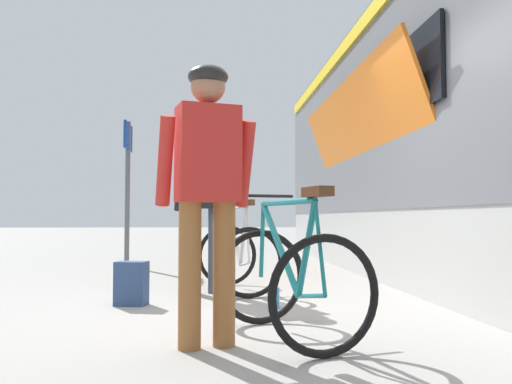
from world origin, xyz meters
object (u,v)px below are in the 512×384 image
Objects in this scene: platform_sign_post at (128,168)px; backpack_on_platform at (131,283)px; water_bottle_near_the_bikes at (276,298)px; cyclist_far_in_red at (207,177)px; bicycle_far_teal at (289,278)px; bicycle_near_white at (238,254)px; cyclist_near_in_dark at (205,194)px.

backpack_on_platform is at bearing -80.44° from platform_sign_post.
platform_sign_post reaches higher than water_bottle_near_the_bikes.
cyclist_far_in_red is 0.87m from bicycle_far_teal.
bicycle_near_white is at bearing 82.65° from cyclist_far_in_red.
cyclist_near_in_dark is at bearing 105.22° from bicycle_far_teal.
cyclist_far_in_red reaches higher than bicycle_near_white.
cyclist_near_in_dark is 2.32m from cyclist_far_in_red.
platform_sign_post is (-1.35, 5.52, 0.57)m from cyclist_far_in_red.
bicycle_near_white is 3.71m from platform_sign_post.
backpack_on_platform is 1.33m from water_bottle_near_the_bikes.
cyclist_far_in_red is at bearing -161.89° from bicycle_far_teal.
cyclist_far_in_red is at bearing -97.35° from bicycle_near_white.
bicycle_far_teal reaches higher than water_bottle_near_the_bikes.
cyclist_far_in_red reaches higher than bicycle_far_teal.
water_bottle_near_the_bikes is at bearing -56.31° from cyclist_near_in_dark.
bicycle_near_white is at bearing 104.85° from water_bottle_near_the_bikes.
backpack_on_platform is 4.19m from platform_sign_post.
water_bottle_near_the_bikes is (0.06, 1.19, -0.31)m from bicycle_far_teal.
platform_sign_post reaches higher than cyclist_far_in_red.
cyclist_far_in_red is 5.71m from platform_sign_post.
platform_sign_post is (-1.90, 5.34, 1.22)m from bicycle_far_teal.
bicycle_near_white is at bearing -61.59° from platform_sign_post.
cyclist_near_in_dark is 2.32m from bicycle_far_teal.
bicycle_far_teal is 0.51× the size of platform_sign_post.
bicycle_near_white reaches higher than backpack_on_platform.
backpack_on_platform is (-0.66, -0.69, -0.85)m from cyclist_near_in_dark.
bicycle_near_white is 2.96× the size of backpack_on_platform.
bicycle_near_white is 6.51× the size of water_bottle_near_the_bikes.
bicycle_far_teal is 1.23m from water_bottle_near_the_bikes.
bicycle_near_white is (0.31, 2.43, -0.65)m from cyclist_far_in_red.
bicycle_far_teal is (0.54, 0.18, -0.65)m from cyclist_far_in_red.
platform_sign_post is (-1.95, 4.15, 1.53)m from water_bottle_near_the_bikes.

